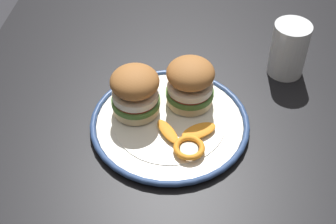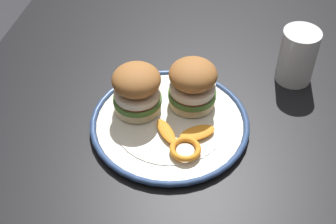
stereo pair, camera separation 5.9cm
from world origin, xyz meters
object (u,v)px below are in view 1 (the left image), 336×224
Objects in this scene: sandwich_half_right at (190,82)px; dining_table at (168,170)px; drinking_glass at (288,52)px; dinner_plate at (168,123)px; sandwich_half_left at (135,91)px.

dining_table is at bearing 160.38° from sandwich_half_right.
dining_table is 10.22× the size of drinking_glass.
dinner_plate reaches higher than dining_table.
sandwich_half_right is (0.06, -0.04, 0.06)m from dinner_plate.
drinking_glass is at bearing -59.72° from sandwich_half_left.
sandwich_half_right is at bearing -31.78° from dinner_plate.
sandwich_half_left reaches higher than dining_table.
dinner_plate is 2.58× the size of sandwich_half_left.
sandwich_half_left reaches higher than dinner_plate.
dining_table is at bearing -174.17° from dinner_plate.
sandwich_half_right is (0.09, -0.03, 0.16)m from dining_table.
sandwich_half_left is at bearing 109.83° from sandwich_half_right.
drinking_glass is (0.14, -0.20, -0.01)m from sandwich_half_right.
sandwich_half_right is (0.04, -0.10, 0.00)m from sandwich_half_left.
drinking_glass reaches higher than sandwich_half_left.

